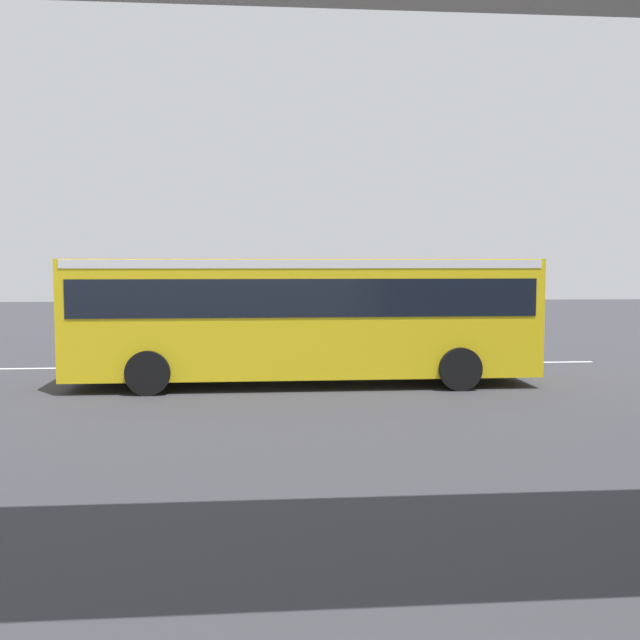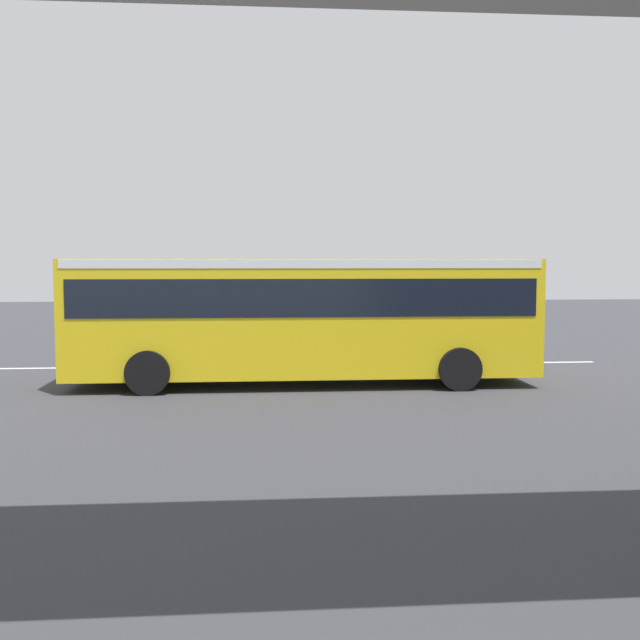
% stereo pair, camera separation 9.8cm
% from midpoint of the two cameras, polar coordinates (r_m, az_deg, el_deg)
% --- Properties ---
extents(ground, '(80.00, 80.00, 0.00)m').
position_cam_midpoint_polar(ground, '(18.49, -0.95, -5.02)').
color(ground, '#38383D').
extents(city_bus, '(11.54, 2.85, 3.15)m').
position_cam_midpoint_polar(city_bus, '(18.30, -1.50, 0.82)').
color(city_bus, yellow).
rests_on(city_bus, ground).
extents(traffic_sign, '(0.08, 0.60, 2.80)m').
position_cam_midpoint_polar(traffic_sign, '(21.77, -15.25, 1.27)').
color(traffic_sign, slate).
rests_on(traffic_sign, ground).
extents(lane_dash_leftmost, '(2.00, 0.20, 0.01)m').
position_cam_midpoint_polar(lane_dash_leftmost, '(23.66, 18.20, -3.14)').
color(lane_dash_leftmost, silver).
rests_on(lane_dash_leftmost, ground).
extents(lane_dash_left, '(2.00, 0.20, 0.01)m').
position_cam_midpoint_polar(lane_dash_left, '(22.40, 8.73, -3.39)').
color(lane_dash_left, silver).
rests_on(lane_dash_left, ground).
extents(lane_dash_centre, '(2.00, 0.20, 0.01)m').
position_cam_midpoint_polar(lane_dash_centre, '(21.81, -1.56, -3.55)').
color(lane_dash_centre, silver).
rests_on(lane_dash_centre, ground).
extents(lane_dash_right, '(2.00, 0.20, 0.01)m').
position_cam_midpoint_polar(lane_dash_right, '(21.94, -12.07, -3.60)').
color(lane_dash_right, silver).
rests_on(lane_dash_right, ground).
extents(lane_dash_rightmost, '(2.00, 0.20, 0.01)m').
position_cam_midpoint_polar(lane_dash_rightmost, '(22.79, -22.12, -3.53)').
color(lane_dash_rightmost, silver).
rests_on(lane_dash_rightmost, ground).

